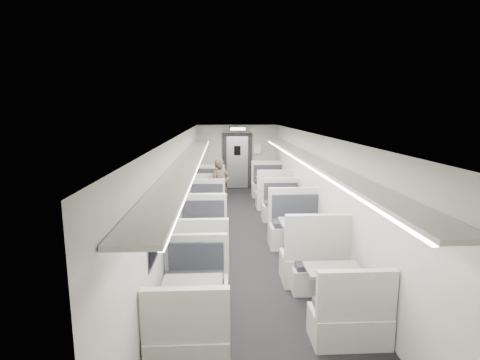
{
  "coord_description": "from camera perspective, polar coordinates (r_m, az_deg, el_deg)",
  "views": [
    {
      "loc": [
        -0.6,
        -8.09,
        2.89
      ],
      "look_at": [
        -0.13,
        1.23,
        1.18
      ],
      "focal_mm": 28.0,
      "sensor_mm": 36.0,
      "label": 1
    }
  ],
  "objects": [
    {
      "name": "booth_right_c",
      "position": [
        7.45,
        9.82,
        -9.14
      ],
      "size": [
        1.16,
        2.34,
        1.25
      ],
      "color": "beige",
      "rests_on": "room"
    },
    {
      "name": "wall_notice",
      "position": [
        14.14,
        2.63,
        4.74
      ],
      "size": [
        0.32,
        0.02,
        0.4
      ],
      "primitive_type": "cube",
      "color": "silver",
      "rests_on": "room"
    },
    {
      "name": "passenger",
      "position": [
        10.79,
        -3.01,
        -0.89
      ],
      "size": [
        0.67,
        0.57,
        1.56
      ],
      "primitive_type": "imported",
      "rotation": [
        0.0,
        0.0,
        0.42
      ],
      "color": "black",
      "rests_on": "room"
    },
    {
      "name": "exit_sign",
      "position": [
        13.56,
        -0.34,
        7.82
      ],
      "size": [
        0.62,
        0.12,
        0.16
      ],
      "color": "black",
      "rests_on": "room"
    },
    {
      "name": "window_c",
      "position": [
        7.31,
        -9.79,
        -1.94
      ],
      "size": [
        0.02,
        1.18,
        0.84
      ],
      "primitive_type": "cube",
      "color": "black",
      "rests_on": "room"
    },
    {
      "name": "room",
      "position": [
        8.28,
        1.34,
        -1.39
      ],
      "size": [
        3.24,
        12.24,
        2.64
      ],
      "color": "black",
      "rests_on": "ground"
    },
    {
      "name": "booth_right_a",
      "position": [
        12.17,
        4.74,
        -1.44
      ],
      "size": [
        1.11,
        2.25,
        1.2
      ],
      "color": "beige",
      "rests_on": "room"
    },
    {
      "name": "booth_right_b",
      "position": [
        9.43,
        7.03,
        -5.16
      ],
      "size": [
        1.03,
        2.09,
        1.12
      ],
      "color": "beige",
      "rests_on": "room"
    },
    {
      "name": "booth_left_d",
      "position": [
        5.3,
        -7.21,
        -18.39
      ],
      "size": [
        0.96,
        1.94,
        1.04
      ],
      "color": "beige",
      "rests_on": "room"
    },
    {
      "name": "booth_left_b",
      "position": [
        9.58,
        -5.18,
        -5.0
      ],
      "size": [
        0.98,
        1.98,
        1.06
      ],
      "color": "beige",
      "rests_on": "room"
    },
    {
      "name": "vestibule_door",
      "position": [
        14.15,
        -0.42,
        2.88
      ],
      "size": [
        1.1,
        0.13,
        2.1
      ],
      "color": "black",
      "rests_on": "room"
    },
    {
      "name": "booth_left_c",
      "position": [
        7.5,
        -5.84,
        -9.29
      ],
      "size": [
        1.02,
        2.08,
        1.11
      ],
      "color": "beige",
      "rests_on": "room"
    },
    {
      "name": "window_a",
      "position": [
        11.62,
        -7.24,
        2.7
      ],
      "size": [
        0.02,
        1.18,
        0.84
      ],
      "primitive_type": "cube",
      "color": "black",
      "rests_on": "room"
    },
    {
      "name": "booth_left_a",
      "position": [
        12.05,
        -4.71,
        -1.74
      ],
      "size": [
        1.0,
        2.04,
        1.09
      ],
      "color": "beige",
      "rests_on": "room"
    },
    {
      "name": "window_d",
      "position": [
        5.2,
        -12.67,
        -7.11
      ],
      "size": [
        0.02,
        1.18,
        0.84
      ],
      "primitive_type": "cube",
      "color": "black",
      "rests_on": "room"
    },
    {
      "name": "luggage_rack_right",
      "position": [
        8.06,
        10.39,
        3.28
      ],
      "size": [
        0.46,
        10.4,
        0.09
      ],
      "color": "beige",
      "rests_on": "room"
    },
    {
      "name": "window_b",
      "position": [
        9.46,
        -8.22,
        0.91
      ],
      "size": [
        0.02,
        1.18,
        0.84
      ],
      "primitive_type": "cube",
      "color": "black",
      "rests_on": "room"
    },
    {
      "name": "luggage_rack_left",
      "position": [
        7.87,
        -7.56,
        3.19
      ],
      "size": [
        0.46,
        10.4,
        0.09
      ],
      "color": "beige",
      "rests_on": "room"
    },
    {
      "name": "booth_right_d",
      "position": [
        5.81,
        13.96,
        -15.87
      ],
      "size": [
        0.96,
        1.95,
        1.04
      ],
      "color": "beige",
      "rests_on": "room"
    }
  ]
}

